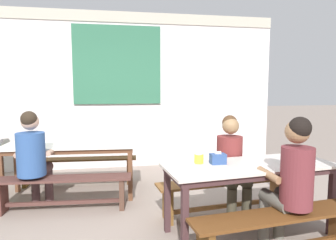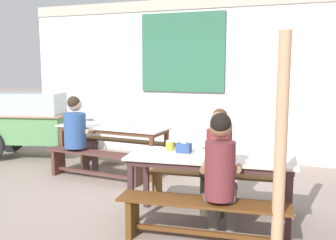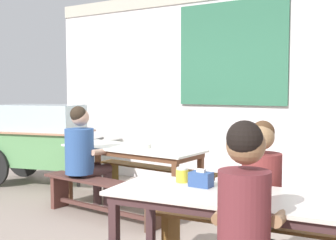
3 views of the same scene
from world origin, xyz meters
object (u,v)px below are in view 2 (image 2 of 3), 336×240
(person_right_near_table, at_px, (218,153))
(wooden_support_post, at_px, (281,148))
(food_cart, at_px, (29,120))
(soup_bowl, at_px, (124,125))
(dining_table_far, at_px, (113,131))
(dining_table_near, at_px, (210,163))
(bench_far_front, at_px, (96,160))
(bench_far_back, at_px, (129,148))
(tissue_box, at_px, (184,148))
(bench_near_front, at_px, (202,214))
(person_near_front, at_px, (221,170))
(bench_near_back, at_px, (216,183))
(condiment_jar, at_px, (170,145))

(person_right_near_table, bearing_deg, wooden_support_post, -51.69)
(food_cart, xyz_separation_m, person_right_near_table, (3.94, -1.33, -0.04))
(soup_bowl, distance_m, wooden_support_post, 3.29)
(dining_table_far, distance_m, dining_table_near, 2.50)
(dining_table_near, distance_m, bench_far_front, 2.29)
(bench_far_front, bearing_deg, bench_far_back, 86.18)
(dining_table_far, xyz_separation_m, tissue_box, (1.68, -1.42, 0.13))
(bench_near_front, relative_size, person_near_front, 1.32)
(bench_near_front, bearing_deg, bench_near_back, 96.31)
(person_near_front, xyz_separation_m, tissue_box, (-0.54, 0.49, 0.08))
(dining_table_near, height_order, wooden_support_post, wooden_support_post)
(bench_far_back, xyz_separation_m, condiment_jar, (1.46, -1.87, 0.53))
(person_right_near_table, relative_size, tissue_box, 7.64)
(dining_table_far, distance_m, tissue_box, 2.20)
(tissue_box, xyz_separation_m, wooden_support_post, (1.10, -0.62, 0.20))
(dining_table_far, bearing_deg, bench_near_front, -44.00)
(bench_far_back, bearing_deg, bench_near_front, -50.96)
(bench_far_back, bearing_deg, condiment_jar, -52.04)
(bench_near_back, relative_size, wooden_support_post, 0.87)
(dining_table_far, height_order, person_near_front, person_near_front)
(bench_far_front, distance_m, bench_near_front, 2.57)
(food_cart, height_order, soup_bowl, food_cart)
(dining_table_far, height_order, bench_near_front, dining_table_far)
(bench_far_front, xyz_separation_m, tissue_box, (1.71, -0.91, 0.51))
(bench_near_front, relative_size, condiment_jar, 15.04)
(bench_near_back, relative_size, soup_bowl, 10.41)
(food_cart, relative_size, soup_bowl, 11.52)
(bench_far_back, bearing_deg, food_cart, -173.76)
(bench_far_back, xyz_separation_m, bench_near_back, (1.92, -1.49, 0.01))
(bench_near_back, bearing_deg, person_near_front, -73.96)
(bench_near_back, height_order, bench_near_front, same)
(bench_far_back, height_order, condiment_jar, condiment_jar)
(bench_far_back, distance_m, bench_near_front, 3.22)
(bench_near_front, bearing_deg, person_right_near_table, 94.61)
(person_right_near_table, bearing_deg, dining_table_far, 152.37)
(bench_near_front, height_order, tissue_box, tissue_box)
(bench_far_front, bearing_deg, person_right_near_table, -14.70)
(food_cart, height_order, tissue_box, food_cart)
(food_cart, distance_m, person_right_near_table, 4.16)
(bench_far_back, relative_size, person_near_front, 1.44)
(person_right_near_table, relative_size, condiment_jar, 10.76)
(tissue_box, distance_m, soup_bowl, 2.05)
(food_cart, bearing_deg, bench_near_front, -29.65)
(tissue_box, relative_size, soup_bowl, 0.95)
(wooden_support_post, bearing_deg, bench_near_back, 127.84)
(condiment_jar, bearing_deg, food_cart, 154.38)
(bench_far_front, xyz_separation_m, wooden_support_post, (2.81, -1.53, 0.72))
(bench_near_back, distance_m, person_near_front, 1.06)
(condiment_jar, bearing_deg, wooden_support_post, -27.95)
(dining_table_near, distance_m, bench_near_back, 0.64)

